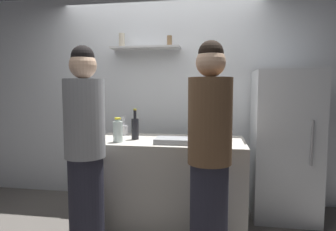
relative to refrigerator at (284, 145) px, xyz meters
The scene contains 10 objects.
back_wall_assembly 1.58m from the refrigerator, 164.59° to the left, with size 4.80×0.32×2.60m.
refrigerator is the anchor object (origin of this frame).
counter 1.33m from the refrigerator, 162.82° to the right, with size 1.56×0.76×0.89m, color #B7B2A8.
baking_pan 1.29m from the refrigerator, 153.82° to the right, with size 0.34×0.24×0.05m, color gray.
utensil_holder 1.79m from the refrigerator, behind, with size 0.11×0.11×0.22m.
wine_bottle_dark_glass 1.63m from the refrigerator, 165.22° to the right, with size 0.08×0.08×0.32m.
wine_bottle_green_glass 1.04m from the refrigerator, behind, with size 0.07×0.07×0.35m.
water_bottle_plastic 1.80m from the refrigerator, 160.84° to the right, with size 0.09×0.09×0.24m.
person_brown_jacket 1.33m from the refrigerator, 126.66° to the right, with size 0.34×0.34×1.78m.
person_grey_hoodie 2.10m from the refrigerator, 151.18° to the right, with size 0.34×0.34×1.77m.
Camera 1 is at (0.70, -2.47, 1.41)m, focal length 31.32 mm.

